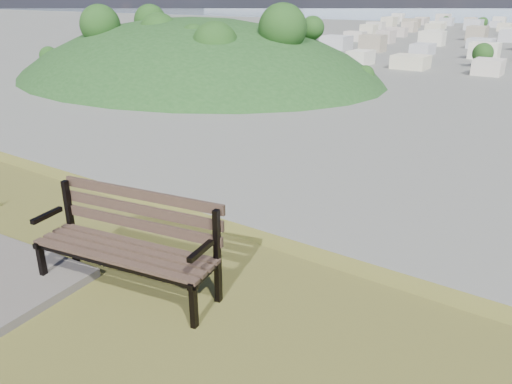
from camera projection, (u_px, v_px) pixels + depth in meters
The scene contains 2 objects.
park_bench at pixel (130, 238), 4.33m from camera, with size 1.74×0.82×0.87m.
green_wooded_hill at pixel (195, 77), 177.08m from camera, with size 157.26×125.81×78.63m.
Camera 1 is at (1.99, 0.13, 27.46)m, focal length 35.00 mm.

